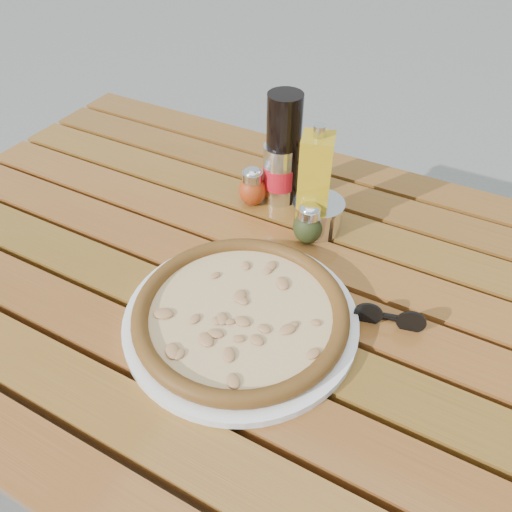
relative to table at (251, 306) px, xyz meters
The scene contains 11 objects.
ground 0.67m from the table, 90.00° to the left, with size 60.00×60.00×0.00m, color slate.
table is the anchor object (origin of this frame).
plate 0.13m from the table, 69.29° to the right, with size 0.36×0.36×0.01m, color white.
pizza 0.14m from the table, 69.29° to the right, with size 0.35×0.35×0.03m.
pepper_shaker 0.24m from the table, 117.76° to the left, with size 0.07×0.07×0.08m.
oregano_shaker 0.18m from the table, 71.09° to the left, with size 0.07×0.07×0.08m.
dark_bottle 0.30m from the table, 103.44° to the left, with size 0.07×0.07×0.22m, color black.
soda_can 0.27m from the table, 104.42° to the left, with size 0.09×0.09×0.12m.
olive_oil_cruet 0.25m from the table, 78.26° to the left, with size 0.07×0.07×0.21m.
parmesan_tin 0.21m from the table, 75.01° to the left, with size 0.11×0.11×0.07m.
sunglasses 0.25m from the table, ahead, with size 0.11×0.05×0.04m.
Camera 1 is at (0.30, -0.53, 1.34)m, focal length 35.00 mm.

